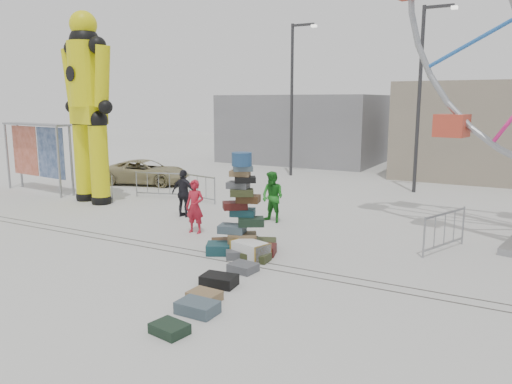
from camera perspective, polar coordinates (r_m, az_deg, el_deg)
The scene contains 24 objects.
ground at distance 12.84m, azimuth -8.09°, elevation -8.05°, with size 90.00×90.00×0.00m, color #9E9E99.
track_line_near at distance 13.30m, azimuth -6.53°, elevation -7.34°, with size 40.00×0.04×0.01m, color #47443F.
track_line_far at distance 13.62m, azimuth -5.56°, elevation -6.91°, with size 40.00×0.04×0.01m, color #47443F.
building_left at distance 34.47m, azimuth 5.91°, elevation 7.27°, with size 10.00×8.00×4.40m, color gray.
lamp_post_right at distance 23.12m, azimuth 18.42°, elevation 10.96°, with size 1.41×0.25×8.00m.
lamp_post_left at distance 27.17m, azimuth 4.29°, elevation 11.29°, with size 1.41×0.25×8.00m.
suitcase_tower at distance 13.46m, azimuth -1.63°, elevation -3.73°, with size 2.08×1.82×2.71m.
crash_test_dummy at distance 20.86m, azimuth -18.67°, elevation 9.83°, with size 3.05×1.34×7.65m.
banner_scaffold at distance 24.22m, azimuth -23.78°, elevation 5.39°, with size 4.28×1.18×3.06m.
steamer_trunk at distance 12.99m, azimuth -0.66°, elevation -6.69°, with size 0.96×0.56×0.45m, color silver.
row_case_0 at distance 12.87m, azimuth 0.00°, elevation -7.42°, with size 0.69×0.47×0.21m, color #32371B.
row_case_1 at distance 12.10m, azimuth -1.48°, elevation -8.62°, with size 0.63×0.53×0.20m, color #515358.
row_case_2 at distance 11.24m, azimuth -4.25°, elevation -10.04°, with size 0.78×0.52×0.24m, color black.
row_case_3 at distance 10.49m, azimuth -5.91°, elevation -11.74°, with size 0.65×0.48×0.19m, color olive.
row_case_4 at distance 9.91m, azimuth -6.71°, elevation -12.97°, with size 0.78×0.53×0.24m, color #41525D.
row_case_5 at distance 9.21m, azimuth -9.85°, elevation -15.14°, with size 0.63×0.47×0.19m, color black.
barricade_dummy_a at distance 21.61m, azimuth -17.64°, elevation 0.60°, with size 2.00×0.10×1.10m, color gray, non-canonical shape.
barricade_dummy_b at distance 21.42m, azimuth -11.09°, elevation 0.81°, with size 2.00×0.10×1.10m, color gray, non-canonical shape.
barricade_dummy_c at distance 20.41m, azimuth -6.71°, elevation 0.47°, with size 2.00×0.10×1.10m, color gray, non-canonical shape.
barricade_wheel_front at distance 14.51m, azimuth 20.74°, elevation -4.22°, with size 2.00×0.10×1.10m, color gray, non-canonical shape.
pedestrian_red at distance 15.48m, azimuth -6.99°, elevation -1.66°, with size 0.61×0.40×1.66m, color maroon.
pedestrian_green at distance 16.73m, azimuth 1.90°, elevation -0.57°, with size 0.84×0.65×1.72m, color #1C701C.
pedestrian_black at distance 17.69m, azimuth -8.23°, elevation -0.15°, with size 0.98×0.41×1.67m, color black.
parked_suv at distance 25.08m, azimuth -12.48°, elevation 2.24°, with size 1.97×4.28×1.19m, color #958A60.
Camera 1 is at (7.36, -9.72, 4.04)m, focal length 35.00 mm.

